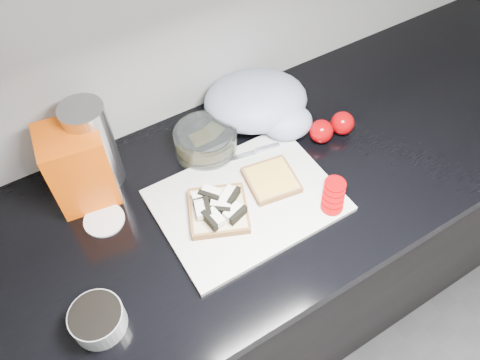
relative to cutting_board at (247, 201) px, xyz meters
name	(u,v)px	position (x,y,z in m)	size (l,w,h in m)	color
base_cabinet	(220,289)	(-0.06, 0.04, -0.48)	(3.50, 0.60, 0.86)	black
countertop	(214,207)	(-0.06, 0.04, -0.03)	(3.50, 0.64, 0.04)	black
cutting_board	(247,201)	(0.00, 0.00, 0.00)	(0.40, 0.30, 0.01)	silver
bread_left	(218,209)	(-0.07, 0.00, 0.02)	(0.17, 0.17, 0.04)	beige
bread_right	(271,180)	(0.07, 0.01, 0.01)	(0.13, 0.13, 0.02)	beige
tomato_slices	(333,195)	(0.17, -0.10, 0.02)	(0.10, 0.10, 0.02)	#930306
knife	(252,153)	(0.08, 0.11, 0.01)	(0.20, 0.05, 0.01)	silver
seed_tub	(98,319)	(-0.39, -0.10, 0.02)	(0.10, 0.10, 0.05)	gray
tub_lid	(104,220)	(-0.30, 0.12, 0.00)	(0.09, 0.09, 0.01)	white
glass_bowl	(206,142)	(0.00, 0.19, 0.03)	(0.15, 0.15, 0.06)	silver
bread_bag	(79,166)	(-0.30, 0.21, 0.09)	(0.13, 0.12, 0.20)	#F84D04
steel_canister	(94,146)	(-0.25, 0.24, 0.11)	(0.09, 0.09, 0.23)	#A8A8AD
grocery_bag	(260,103)	(0.17, 0.21, 0.05)	(0.32, 0.31, 0.12)	silver
whole_tomatoes	(332,127)	(0.29, 0.07, 0.02)	(0.12, 0.07, 0.06)	#930306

